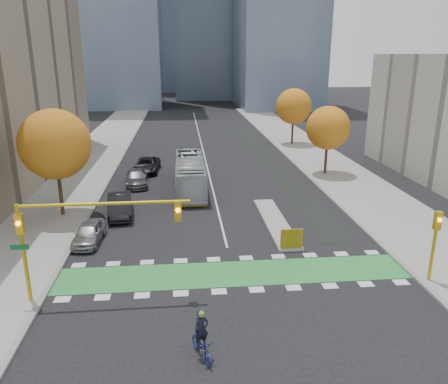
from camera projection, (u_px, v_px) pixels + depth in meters
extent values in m
plane|color=black|center=(237.00, 287.00, 23.39)|extent=(300.00, 300.00, 0.00)
cube|color=gray|center=(68.00, 186.00, 41.10)|extent=(7.00, 120.00, 0.15)
cube|color=gray|center=(346.00, 179.00, 43.61)|extent=(7.00, 120.00, 0.15)
cube|color=gray|center=(106.00, 185.00, 41.43)|extent=(0.30, 120.00, 0.16)
cube|color=gray|center=(312.00, 180.00, 43.29)|extent=(0.30, 120.00, 0.16)
cube|color=#2D8B3F|center=(234.00, 273.00, 24.81)|extent=(20.00, 3.00, 0.01)
cube|color=silver|center=(201.00, 144.00, 61.37)|extent=(0.15, 70.00, 0.01)
cube|color=black|center=(267.00, 158.00, 52.57)|extent=(2.50, 50.00, 0.01)
cube|color=gray|center=(275.00, 222.00, 32.28)|extent=(1.60, 10.00, 0.16)
cube|color=yellow|center=(292.00, 239.00, 27.51)|extent=(1.40, 0.12, 1.30)
cylinder|color=#332114|center=(60.00, 183.00, 32.88)|extent=(0.28, 0.28, 5.25)
sphere|color=#B66816|center=(55.00, 144.00, 31.99)|extent=(5.20, 5.20, 5.20)
cylinder|color=#332114|center=(326.00, 153.00, 44.71)|extent=(0.28, 0.28, 4.55)
sphere|color=#B66816|center=(328.00, 128.00, 43.93)|extent=(4.40, 4.40, 4.40)
cylinder|color=#332114|center=(293.00, 127.00, 59.90)|extent=(0.28, 0.28, 4.90)
sphere|color=#B66816|center=(294.00, 106.00, 59.06)|extent=(4.80, 4.80, 4.80)
cylinder|color=#BF9914|center=(24.00, 255.00, 21.16)|extent=(0.20, 0.20, 5.20)
cylinder|color=#BF9914|center=(104.00, 204.00, 20.78)|extent=(8.20, 0.16, 0.16)
cube|color=#BF9914|center=(20.00, 224.00, 20.68)|extent=(0.35, 0.28, 1.00)
sphere|color=orange|center=(18.00, 224.00, 20.48)|extent=(0.22, 0.22, 0.22)
cube|color=#BF9914|center=(178.00, 211.00, 21.26)|extent=(0.35, 0.28, 1.00)
sphere|color=orange|center=(178.00, 210.00, 21.06)|extent=(0.22, 0.22, 0.22)
cube|color=#0C5926|center=(20.00, 247.00, 20.60)|extent=(0.85, 0.04, 0.25)
cylinder|color=#BF9914|center=(433.00, 249.00, 23.29)|extent=(0.18, 0.18, 4.00)
cube|color=#BF9914|center=(438.00, 221.00, 22.81)|extent=(0.35, 0.28, 1.00)
sphere|color=orange|center=(440.00, 220.00, 22.61)|extent=(0.22, 0.22, 0.22)
imported|color=navy|center=(202.00, 347.00, 17.78)|extent=(1.29, 1.99, 0.99)
imported|color=black|center=(201.00, 329.00, 17.53)|extent=(0.72, 0.60, 1.68)
sphere|color=#597F2D|center=(201.00, 314.00, 17.32)|extent=(0.29, 0.29, 0.29)
imported|color=#B7BCBF|center=(190.00, 174.00, 39.90)|extent=(2.57, 10.94, 3.05)
imported|color=#9C9CA1|center=(89.00, 233.00, 28.72)|extent=(1.85, 4.12, 1.37)
imported|color=black|center=(120.00, 205.00, 33.56)|extent=(2.32, 5.16, 1.64)
imported|color=#515055|center=(137.00, 178.00, 41.49)|extent=(2.48, 5.13, 1.44)
imported|color=black|center=(147.00, 165.00, 46.29)|extent=(2.79, 5.43, 1.47)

